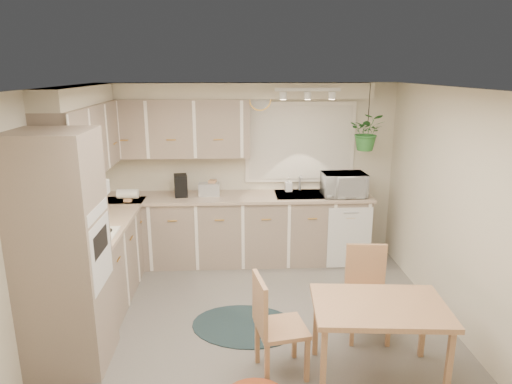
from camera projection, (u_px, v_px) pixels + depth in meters
floor at (256, 333)px, 4.60m from camera, size 4.20×4.20×0.00m
ceiling at (257, 89)px, 3.97m from camera, size 4.20×4.20×0.00m
wall_back at (249, 171)px, 6.31m from camera, size 4.00×0.04×2.40m
wall_front at (278, 355)px, 2.26m from camera, size 4.00×0.04×2.40m
wall_left at (40, 223)px, 4.19m from camera, size 0.04×4.20×2.40m
wall_right at (464, 216)px, 4.38m from camera, size 0.04×4.20×2.40m
base_cab_left at (105, 260)px, 5.24m from camera, size 0.60×1.85×0.90m
base_cab_back at (235, 230)px, 6.21m from camera, size 3.60×0.60×0.90m
counter_left at (103, 221)px, 5.12m from camera, size 0.64×1.89×0.04m
counter_back at (235, 197)px, 6.08m from camera, size 3.64×0.64×0.04m
oven_stack at (63, 254)px, 3.88m from camera, size 0.65×0.65×2.10m
wall_oven_face at (101, 253)px, 3.90m from camera, size 0.02×0.56×0.58m
upper_cab_left at (86, 139)px, 5.00m from camera, size 0.35×2.00×0.75m
upper_cab_back at (172, 128)px, 5.93m from camera, size 2.00×0.35×0.75m
soffit_left at (79, 95)px, 4.88m from camera, size 0.30×2.00×0.20m
soffit_back at (233, 91)px, 5.87m from camera, size 3.60×0.30×0.20m
cooktop at (88, 237)px, 4.56m from camera, size 0.52×0.58×0.02m
range_hood at (81, 193)px, 4.44m from camera, size 0.40×0.60×0.14m
window_blinds at (300, 143)px, 6.21m from camera, size 1.40×0.02×1.00m
window_frame at (300, 143)px, 6.22m from camera, size 1.50×0.02×1.10m
sink at (302, 197)px, 6.13m from camera, size 0.70×0.48×0.10m
dishwasher_front at (349, 238)px, 5.99m from camera, size 0.58×0.02×0.83m
track_light_bar at (308, 90)px, 5.52m from camera, size 0.80×0.04×0.04m
wall_clock at (260, 100)px, 6.03m from camera, size 0.30×0.03×0.30m
dining_table at (377, 341)px, 3.86m from camera, size 1.15×0.82×0.69m
chair_left at (282, 325)px, 3.89m from camera, size 0.50×0.50×0.91m
chair_back at (368, 295)px, 4.43m from camera, size 0.45×0.45×0.90m
braided_rug at (245, 326)px, 4.71m from camera, size 1.26×1.05×0.01m
microwave at (344, 182)px, 6.00m from camera, size 0.57×0.33×0.38m
soap_bottle at (288, 188)px, 6.25m from camera, size 0.11×0.21×0.09m
hanging_plant at (367, 136)px, 5.86m from camera, size 0.55×0.59×0.37m
coffee_maker at (181, 185)px, 6.01m from camera, size 0.20×0.23×0.29m
toaster at (209, 189)px, 6.06m from camera, size 0.28×0.16×0.17m
knife_block at (213, 187)px, 6.09m from camera, size 0.11×0.11×0.20m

